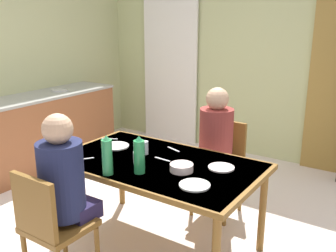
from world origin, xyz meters
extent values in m
plane|color=silver|center=(0.00, 0.00, 0.00)|extent=(6.38, 6.38, 0.00)
cube|color=#BAC086|center=(0.00, 2.45, 1.41)|extent=(4.61, 0.10, 2.82)
cube|color=#B8BB85|center=(-2.20, 0.61, 1.41)|extent=(0.10, 3.68, 2.82)
cube|color=white|center=(-1.14, 2.35, 1.18)|extent=(0.90, 0.03, 2.37)
cube|color=brown|center=(-1.87, 0.63, 0.43)|extent=(0.60, 1.90, 0.87)
cube|color=#9E9E99|center=(-1.87, 0.63, 0.89)|extent=(0.61, 1.94, 0.03)
cylinder|color=#B7B7BC|center=(-1.87, 0.91, 0.91)|extent=(0.21, 0.21, 0.01)
cube|color=brown|center=(0.35, -0.07, 0.71)|extent=(1.58, 0.94, 0.04)
cube|color=#E2A794|center=(0.35, -0.07, 0.73)|extent=(1.52, 0.90, 0.00)
cylinder|color=brown|center=(-0.37, -0.47, 0.35)|extent=(0.06, 0.06, 0.69)
cylinder|color=brown|center=(-0.37, 0.33, 0.35)|extent=(0.06, 0.06, 0.69)
cylinder|color=brown|center=(1.07, 0.33, 0.35)|extent=(0.06, 0.06, 0.69)
cube|color=brown|center=(0.07, -0.82, 0.45)|extent=(0.40, 0.40, 0.04)
cube|color=brown|center=(0.07, -1.00, 0.66)|extent=(0.38, 0.04, 0.42)
cylinder|color=brown|center=(-0.10, -0.65, 0.21)|extent=(0.04, 0.04, 0.41)
cube|color=brown|center=(0.50, 0.68, 0.45)|extent=(0.40, 0.40, 0.04)
cube|color=brown|center=(0.50, 0.86, 0.66)|extent=(0.38, 0.04, 0.42)
cylinder|color=brown|center=(0.67, 0.51, 0.21)|extent=(0.04, 0.04, 0.41)
cylinder|color=brown|center=(0.33, 0.51, 0.21)|extent=(0.04, 0.04, 0.41)
cylinder|color=brown|center=(0.67, 0.85, 0.21)|extent=(0.04, 0.04, 0.41)
cylinder|color=brown|center=(0.33, 0.85, 0.21)|extent=(0.04, 0.04, 0.41)
cube|color=#221C41|center=(0.07, -0.66, 0.51)|extent=(0.30, 0.22, 0.12)
cylinder|color=#1E2347|center=(0.07, -0.77, 0.77)|extent=(0.30, 0.30, 0.52)
sphere|color=tan|center=(0.07, -0.77, 1.12)|extent=(0.20, 0.20, 0.20)
cube|color=#963A2A|center=(0.50, 0.52, 0.51)|extent=(0.30, 0.22, 0.12)
cylinder|color=maroon|center=(0.50, 0.63, 0.77)|extent=(0.30, 0.30, 0.52)
sphere|color=tan|center=(0.50, 0.63, 1.12)|extent=(0.20, 0.20, 0.20)
cylinder|color=green|center=(0.37, -0.31, 0.85)|extent=(0.08, 0.08, 0.24)
cone|color=#258C51|center=(0.37, -0.31, 0.99)|extent=(0.06, 0.06, 0.04)
cylinder|color=#349C58|center=(0.20, -0.46, 0.86)|extent=(0.08, 0.08, 0.26)
cone|color=#359559|center=(0.20, -0.46, 1.00)|extent=(0.05, 0.05, 0.04)
cylinder|color=silver|center=(0.60, -0.12, 0.76)|extent=(0.17, 0.17, 0.05)
cylinder|color=white|center=(-0.15, 0.02, 0.74)|extent=(0.23, 0.23, 0.01)
cylinder|color=white|center=(0.81, -0.29, 0.74)|extent=(0.21, 0.21, 0.01)
cylinder|color=white|center=(0.82, 0.09, 0.74)|extent=(0.19, 0.19, 0.01)
cylinder|color=silver|center=(0.24, -0.17, 0.78)|extent=(0.06, 0.06, 0.09)
cylinder|color=silver|center=(0.17, 0.01, 0.79)|extent=(0.06, 0.06, 0.11)
cube|color=silver|center=(0.30, 0.24, 0.73)|extent=(0.15, 0.06, 0.00)
cube|color=silver|center=(0.36, -0.01, 0.73)|extent=(0.15, 0.03, 0.00)
cube|color=silver|center=(-0.16, -0.34, 0.73)|extent=(0.10, 0.13, 0.00)
cube|color=silver|center=(-0.34, 0.15, 0.73)|extent=(0.14, 0.08, 0.00)
camera|label=1|loc=(1.95, -2.30, 1.81)|focal=40.83mm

